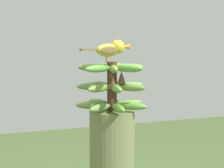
# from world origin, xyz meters

# --- Properties ---
(banana_bunch) EXTENTS (0.32, 0.32, 0.22)m
(banana_bunch) POSITION_xyz_m (-0.00, -0.00, 1.10)
(banana_bunch) COLOR #4C2D1E
(banana_bunch) RESTS_ON banana_tree
(perched_bird) EXTENTS (0.07, 0.24, 0.10)m
(perched_bird) POSITION_xyz_m (-0.02, 0.01, 1.27)
(perched_bird) COLOR #C68933
(perched_bird) RESTS_ON banana_bunch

